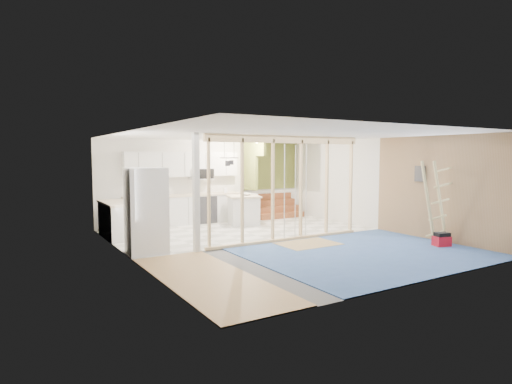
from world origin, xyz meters
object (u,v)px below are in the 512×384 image
ladder (436,203)px  toolbox (442,240)px  island (244,210)px  fridge (146,211)px

ladder → toolbox: bearing=-77.8°
toolbox → ladder: size_ratio=0.21×
island → toolbox: bearing=-48.7°
toolbox → ladder: 0.87m
fridge → island: size_ratio=1.62×
island → toolbox: size_ratio=2.77×
fridge → ladder: size_ratio=0.94×
fridge → toolbox: fridge is taller
island → toolbox: (2.40, -5.09, -0.29)m
island → ladder: bearing=-47.6°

